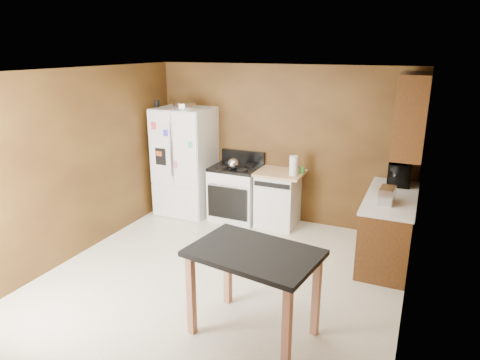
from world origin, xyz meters
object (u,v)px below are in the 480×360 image
Objects in this scene: pen_cup at (157,104)px; microwave at (400,172)px; green_canister at (302,170)px; paper_towel at (293,166)px; roasting_pan at (185,105)px; kettle at (233,164)px; island at (254,264)px; gas_range at (236,192)px; dishwasher at (278,198)px; refrigerator at (185,161)px; toaster at (387,195)px.

pen_cup is 3.92m from microwave.
paper_towel is at bearing -122.62° from green_canister.
microwave is (1.50, 0.20, 0.02)m from paper_towel.
roasting_pan is 0.67× the size of microwave.
kettle is 0.13× the size of island.
gas_range is 3.03m from island.
dishwasher is (2.06, 0.19, -1.41)m from pen_cup.
dishwasher is (-1.76, -0.12, -0.60)m from microwave.
paper_towel is at bearing -17.90° from dishwasher.
refrigerator is 1.69m from dishwasher.
roasting_pan reaches higher than toaster.
pen_cup reaches higher than dishwasher.
gas_range is 0.84× the size of island.
roasting_pan is at bearing -174.90° from green_canister.
refrigerator reaches higher than toaster.
green_canister is at bearing 9.08° from dishwasher.
dishwasher is at bearing 1.94° from gas_range.
roasting_pan is 0.29× the size of island.
roasting_pan is 2.14m from green_canister.
green_canister is 0.12× the size of dishwasher.
dishwasher is at bearing 4.21° from roasting_pan.
gas_range is (1.34, 0.17, -1.40)m from pen_cup.
kettle is at bearing -4.14° from roasting_pan.
gas_range is at bearing 117.62° from island.
refrigerator is at bearing 149.15° from roasting_pan.
roasting_pan is 3.44m from toaster.
refrigerator is (0.43, 0.11, -0.96)m from pen_cup.
microwave reaches higher than gas_range.
roasting_pan is at bearing -30.85° from refrigerator.
microwave is (3.34, 0.23, -0.79)m from roasting_pan.
dishwasher is (-1.68, 0.81, -0.55)m from toaster.
pen_cup is 2.59m from green_canister.
roasting_pan is 0.95m from refrigerator.
roasting_pan is 3.23× the size of pen_cup.
dishwasher is at bearing 162.10° from paper_towel.
gas_range is (-2.40, 0.79, -0.54)m from toaster.
green_canister is (1.93, 0.17, -0.90)m from roasting_pan.
pen_cup is 1.06m from refrigerator.
paper_towel is 0.27× the size of gas_range.
island is (2.74, -2.51, -1.09)m from pen_cup.
gas_range is at bearing 91.00° from microwave.
dishwasher is 2.80m from island.
pen_cup is 0.42× the size of toaster.
roasting_pan is 2.01m from paper_towel.
microwave is at bearing 2.53° from green_canister.
toaster reaches higher than dishwasher.
green_canister is 0.38× the size of toaster.
kettle is 1.07m from green_canister.
green_canister is 1.59m from toaster.
roasting_pan is 0.21× the size of refrigerator.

